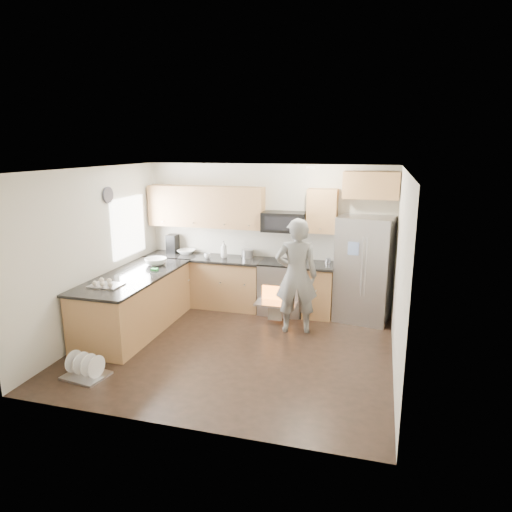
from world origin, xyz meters
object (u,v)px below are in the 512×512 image
(refrigerator, at_px, (364,269))
(person, at_px, (296,276))
(stove_range, at_px, (282,275))
(dish_rack, at_px, (86,370))

(refrigerator, height_order, person, person)
(stove_range, relative_size, dish_rack, 3.06)
(refrigerator, bearing_deg, person, -131.14)
(stove_range, bearing_deg, dish_rack, -122.74)
(person, relative_size, dish_rack, 3.14)
(refrigerator, bearing_deg, stove_range, -169.70)
(stove_range, relative_size, refrigerator, 1.00)
(person, distance_m, dish_rack, 3.31)
(refrigerator, height_order, dish_rack, refrigerator)
(dish_rack, bearing_deg, refrigerator, 42.13)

